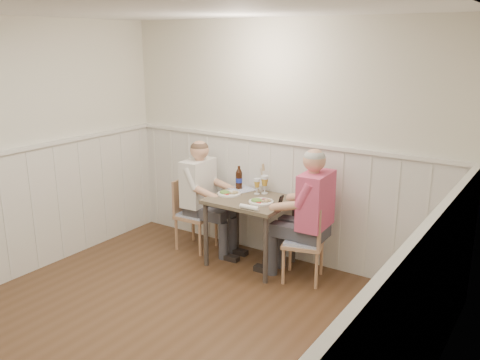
{
  "coord_description": "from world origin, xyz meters",
  "views": [
    {
      "loc": [
        2.59,
        -2.5,
        2.38
      ],
      "look_at": [
        -0.15,
        1.64,
        1.0
      ],
      "focal_mm": 38.0,
      "sensor_mm": 36.0,
      "label": 1
    }
  ],
  "objects": [
    {
      "name": "gingham_mat",
      "position": [
        -0.42,
        2.08,
        0.75
      ],
      "size": [
        0.35,
        0.31,
        0.01
      ],
      "color": "#6373AD",
      "rests_on": "dining_table"
    },
    {
      "name": "man_in_pink",
      "position": [
        0.55,
        1.87,
        0.58
      ],
      "size": [
        0.65,
        0.46,
        1.39
      ],
      "color": "#3F3F47",
      "rests_on": "ground"
    },
    {
      "name": "rolled_napkin",
      "position": [
        0.04,
        1.53,
        0.77
      ],
      "size": [
        0.21,
        0.05,
        0.04
      ],
      "color": "white",
      "rests_on": "dining_table"
    },
    {
      "name": "beer_glass_b",
      "position": [
        -0.17,
        2.01,
        0.87
      ],
      "size": [
        0.07,
        0.07,
        0.18
      ],
      "color": "silver",
      "rests_on": "dining_table"
    },
    {
      "name": "plate_man",
      "position": [
        0.01,
        1.78,
        0.77
      ],
      "size": [
        0.26,
        0.26,
        0.06
      ],
      "color": "white",
      "rests_on": "dining_table"
    },
    {
      "name": "beer_glass_a",
      "position": [
        -0.12,
        2.08,
        0.89
      ],
      "size": [
        0.08,
        0.08,
        0.2
      ],
      "color": "silver",
      "rests_on": "dining_table"
    },
    {
      "name": "plate_diner",
      "position": [
        -0.43,
        1.83,
        0.77
      ],
      "size": [
        0.26,
        0.26,
        0.06
      ],
      "color": "white",
      "rests_on": "dining_table"
    },
    {
      "name": "dining_table",
      "position": [
        -0.15,
        1.84,
        0.64
      ],
      "size": [
        0.85,
        0.7,
        0.75
      ],
      "color": "brown",
      "rests_on": "ground"
    },
    {
      "name": "ground_plane",
      "position": [
        0.0,
        0.0,
        0.0
      ],
      "size": [
        4.5,
        4.5,
        0.0
      ],
      "primitive_type": "plane",
      "color": "#4D311D"
    },
    {
      "name": "chair_right",
      "position": [
        0.55,
        1.83,
        0.44
      ],
      "size": [
        0.48,
        0.48,
        0.82
      ],
      "color": "tan",
      "rests_on": "ground"
    },
    {
      "name": "grass_vase",
      "position": [
        -0.19,
        2.13,
        0.9
      ],
      "size": [
        0.04,
        0.04,
        0.34
      ],
      "color": "silver",
      "rests_on": "dining_table"
    },
    {
      "name": "diner_cream",
      "position": [
        -0.82,
        1.86,
        0.55
      ],
      "size": [
        0.62,
        0.43,
        1.32
      ],
      "color": "#3F3F47",
      "rests_on": "ground"
    },
    {
      "name": "room_shell",
      "position": [
        0.0,
        0.0,
        1.52
      ],
      "size": [
        4.04,
        4.54,
        2.6
      ],
      "color": "silver",
      "rests_on": "ground"
    },
    {
      "name": "wainscot",
      "position": [
        0.0,
        0.69,
        0.69
      ],
      "size": [
        4.0,
        4.49,
        1.34
      ],
      "color": "silver",
      "rests_on": "ground"
    },
    {
      "name": "chair_left",
      "position": [
        -0.96,
        1.86,
        0.45
      ],
      "size": [
        0.41,
        0.41,
        0.83
      ],
      "color": "tan",
      "rests_on": "ground"
    },
    {
      "name": "beer_bottle",
      "position": [
        -0.45,
        2.07,
        0.87
      ],
      "size": [
        0.07,
        0.07,
        0.27
      ],
      "color": "black",
      "rests_on": "dining_table"
    }
  ]
}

